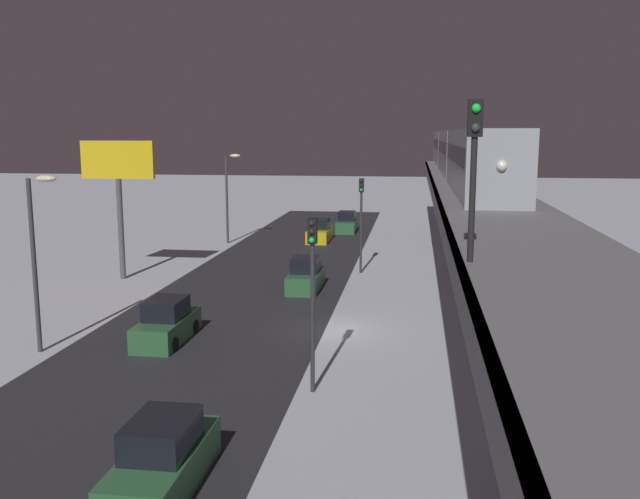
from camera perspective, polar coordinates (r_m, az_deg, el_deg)
ground_plane at (r=32.95m, az=1.05°, el=-6.78°), size 240.00×240.00×0.00m
avenue_asphalt at (r=34.12m, az=-8.83°, el=-6.30°), size 11.00×100.60×0.01m
elevated_railway at (r=31.82m, az=14.11°, el=2.10°), size 5.00×100.60×6.15m
subway_train at (r=56.81m, az=11.65°, el=8.07°), size 2.94×55.47×3.40m
rail_signal at (r=17.20m, az=12.78°, el=7.94°), size 0.36×0.41×4.00m
sedan_green at (r=31.85m, az=-12.72°, el=-6.13°), size 1.91×4.53×1.97m
sedan_green_2 at (r=19.29m, az=-13.04°, el=-16.84°), size 1.80×4.68×1.97m
sedan_yellow at (r=59.80m, az=-0.03°, el=1.47°), size 1.80×4.64×1.97m
sedan_green_3 at (r=41.15m, az=-1.22°, el=-2.30°), size 1.80×4.18×1.97m
sedan_green_4 at (r=65.53m, az=2.26°, el=2.18°), size 1.80×4.09×1.97m
traffic_light_near at (r=24.23m, az=-0.64°, el=-2.55°), size 0.32×0.44×6.40m
traffic_light_mid at (r=45.65m, az=3.47°, el=3.20°), size 0.32×0.44×6.40m
commercial_billboard at (r=45.39m, az=-16.55°, el=6.12°), size 4.80×0.36×8.90m
street_lamp_near at (r=31.04m, az=-22.57°, el=0.56°), size 1.35×0.44×7.65m
street_lamp_far at (r=58.70m, az=-7.61°, el=5.18°), size 1.35×0.44×7.65m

